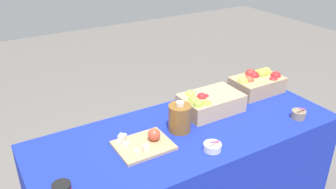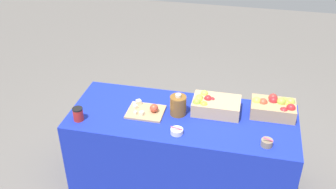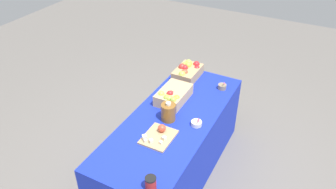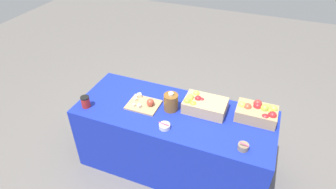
{
  "view_description": "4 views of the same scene",
  "coord_description": "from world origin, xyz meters",
  "px_view_note": "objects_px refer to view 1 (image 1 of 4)",
  "views": [
    {
      "loc": [
        -1.04,
        -1.52,
        1.89
      ],
      "look_at": [
        -0.1,
        0.07,
        0.97
      ],
      "focal_mm": 38.03,
      "sensor_mm": 36.0,
      "label": 1
    },
    {
      "loc": [
        0.46,
        -2.63,
        2.61
      ],
      "look_at": [
        -0.11,
        -0.04,
        0.96
      ],
      "focal_mm": 41.67,
      "sensor_mm": 36.0,
      "label": 2
    },
    {
      "loc": [
        -2.18,
        -1.09,
        2.66
      ],
      "look_at": [
        0.0,
        0.05,
        0.99
      ],
      "focal_mm": 34.96,
      "sensor_mm": 36.0,
      "label": 3
    },
    {
      "loc": [
        0.71,
        -1.96,
        2.46
      ],
      "look_at": [
        -0.06,
        -0.02,
        0.94
      ],
      "focal_mm": 30.35,
      "sensor_mm": 36.0,
      "label": 4
    }
  ],
  "objects_px": {
    "apple_crate_middle": "(209,102)",
    "sample_bowl_near": "(299,114)",
    "sample_bowl_mid": "(212,147)",
    "cutting_board_front": "(144,143)",
    "cider_jug": "(180,118)",
    "apple_crate_left": "(258,82)"
  },
  "relations": [
    {
      "from": "apple_crate_middle",
      "to": "sample_bowl_near",
      "type": "distance_m",
      "value": 0.57
    },
    {
      "from": "apple_crate_middle",
      "to": "sample_bowl_mid",
      "type": "distance_m",
      "value": 0.45
    },
    {
      "from": "cutting_board_front",
      "to": "cider_jug",
      "type": "relative_size",
      "value": 1.59
    },
    {
      "from": "cutting_board_front",
      "to": "sample_bowl_near",
      "type": "bearing_deg",
      "value": -12.79
    },
    {
      "from": "sample_bowl_mid",
      "to": "cider_jug",
      "type": "height_order",
      "value": "cider_jug"
    },
    {
      "from": "cutting_board_front",
      "to": "cider_jug",
      "type": "bearing_deg",
      "value": 9.1
    },
    {
      "from": "apple_crate_middle",
      "to": "cutting_board_front",
      "type": "bearing_deg",
      "value": -165.74
    },
    {
      "from": "apple_crate_left",
      "to": "apple_crate_middle",
      "type": "distance_m",
      "value": 0.5
    },
    {
      "from": "cider_jug",
      "to": "apple_crate_left",
      "type": "bearing_deg",
      "value": 11.86
    },
    {
      "from": "apple_crate_left",
      "to": "cider_jug",
      "type": "relative_size",
      "value": 1.89
    },
    {
      "from": "sample_bowl_near",
      "to": "cider_jug",
      "type": "height_order",
      "value": "cider_jug"
    },
    {
      "from": "cutting_board_front",
      "to": "sample_bowl_near",
      "type": "relative_size",
      "value": 3.25
    },
    {
      "from": "sample_bowl_near",
      "to": "sample_bowl_mid",
      "type": "xyz_separation_m",
      "value": [
        -0.69,
        -0.0,
        -0.01
      ]
    },
    {
      "from": "apple_crate_middle",
      "to": "cider_jug",
      "type": "bearing_deg",
      "value": -161.28
    },
    {
      "from": "sample_bowl_mid",
      "to": "cutting_board_front",
      "type": "bearing_deg",
      "value": 143.27
    },
    {
      "from": "cutting_board_front",
      "to": "apple_crate_left",
      "type": "bearing_deg",
      "value": 11.18
    },
    {
      "from": "sample_bowl_near",
      "to": "sample_bowl_mid",
      "type": "bearing_deg",
      "value": -179.94
    },
    {
      "from": "apple_crate_left",
      "to": "sample_bowl_near",
      "type": "relative_size",
      "value": 3.85
    },
    {
      "from": "apple_crate_left",
      "to": "sample_bowl_mid",
      "type": "distance_m",
      "value": 0.86
    },
    {
      "from": "apple_crate_left",
      "to": "sample_bowl_near",
      "type": "distance_m",
      "value": 0.44
    },
    {
      "from": "apple_crate_left",
      "to": "cider_jug",
      "type": "xyz_separation_m",
      "value": [
        -0.79,
        -0.16,
        0.01
      ]
    },
    {
      "from": "cutting_board_front",
      "to": "sample_bowl_near",
      "type": "height_order",
      "value": "sample_bowl_near"
    }
  ]
}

